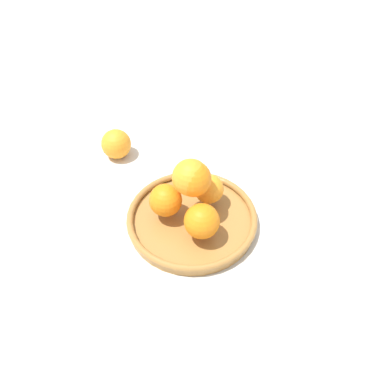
{
  "coord_description": "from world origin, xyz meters",
  "views": [
    {
      "loc": [
        0.13,
        -0.55,
        0.66
      ],
      "look_at": [
        0.0,
        0.0,
        0.1
      ],
      "focal_mm": 35.0,
      "sensor_mm": 36.0,
      "label": 1
    }
  ],
  "objects": [
    {
      "name": "ground_plane",
      "position": [
        0.0,
        0.0,
        0.0
      ],
      "size": [
        4.0,
        4.0,
        0.0
      ],
      "primitive_type": "plane",
      "color": "beige"
    },
    {
      "name": "fruit_bowl",
      "position": [
        0.0,
        0.0,
        0.02
      ],
      "size": [
        0.3,
        0.3,
        0.03
      ],
      "color": "#A57238",
      "rests_on": "ground_plane"
    },
    {
      "name": "orange_pile",
      "position": [
        -0.0,
        0.0,
        0.1
      ],
      "size": [
        0.17,
        0.17,
        0.14
      ],
      "color": "orange",
      "rests_on": "fruit_bowl"
    },
    {
      "name": "stray_orange",
      "position": [
        -0.26,
        0.19,
        0.04
      ],
      "size": [
        0.08,
        0.08,
        0.08
      ],
      "primitive_type": "sphere",
      "color": "orange",
      "rests_on": "ground_plane"
    }
  ]
}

